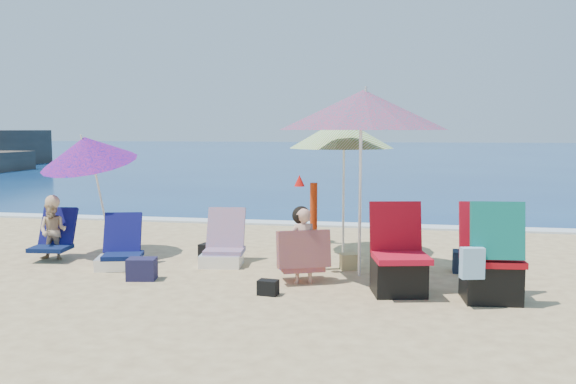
% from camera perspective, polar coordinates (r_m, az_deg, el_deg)
% --- Properties ---
extents(ground, '(120.00, 120.00, 0.00)m').
position_cam_1_polar(ground, '(7.56, 0.84, -9.14)').
color(ground, '#D8BC84').
rests_on(ground, ground).
extents(sea, '(120.00, 80.00, 0.12)m').
position_cam_1_polar(sea, '(52.25, 9.33, 3.60)').
color(sea, navy).
rests_on(sea, ground).
extents(foam, '(120.00, 0.50, 0.04)m').
position_cam_1_polar(foam, '(12.51, 4.85, -3.06)').
color(foam, white).
rests_on(foam, ground).
extents(umbrella_turquoise, '(2.61, 2.61, 2.51)m').
position_cam_1_polar(umbrella_turquoise, '(8.06, 7.02, 7.59)').
color(umbrella_turquoise, white).
rests_on(umbrella_turquoise, ground).
extents(umbrella_striped, '(2.11, 2.11, 2.17)m').
position_cam_1_polar(umbrella_striped, '(9.61, 4.97, 5.47)').
color(umbrella_striped, silver).
rests_on(umbrella_striped, ground).
extents(umbrella_blue, '(1.79, 1.83, 2.00)m').
position_cam_1_polar(umbrella_blue, '(9.86, -18.21, 3.70)').
color(umbrella_blue, silver).
rests_on(umbrella_blue, ground).
extents(furled_umbrella, '(0.32, 0.41, 1.35)m').
position_cam_1_polar(furled_umbrella, '(8.43, 2.14, -2.43)').
color(furled_umbrella, '#B5320C').
rests_on(furled_umbrella, ground).
extents(chair_navy, '(0.74, 0.78, 0.75)m').
position_cam_1_polar(chair_navy, '(9.03, -15.41, -5.56)').
color(chair_navy, '#0C1744').
rests_on(chair_navy, ground).
extents(chair_rainbow, '(0.64, 0.81, 0.80)m').
position_cam_1_polar(chair_rainbow, '(8.97, -6.05, -5.38)').
color(chair_rainbow, '#D8684C').
rests_on(chair_rainbow, ground).
extents(camp_chair_left, '(0.76, 0.82, 1.09)m').
position_cam_1_polar(camp_chair_left, '(7.45, 10.24, -6.87)').
color(camp_chair_left, red).
rests_on(camp_chair_left, ground).
extents(camp_chair_right, '(0.73, 0.84, 1.17)m').
position_cam_1_polar(camp_chair_right, '(7.37, 18.35, -6.45)').
color(camp_chair_right, '#A00B12').
rests_on(camp_chair_right, ground).
extents(person_center, '(0.75, 0.68, 0.98)m').
position_cam_1_polar(person_center, '(7.79, 1.37, -5.11)').
color(person_center, tan).
rests_on(person_center, ground).
extents(person_left, '(0.60, 0.73, 0.98)m').
position_cam_1_polar(person_left, '(9.86, -21.01, -3.35)').
color(person_left, tan).
rests_on(person_left, ground).
extents(bag_navy_a, '(0.41, 0.33, 0.28)m').
position_cam_1_polar(bag_navy_a, '(8.26, -13.45, -6.99)').
color(bag_navy_a, '#1D1A3B').
rests_on(bag_navy_a, ground).
extents(bag_black_a, '(0.34, 0.28, 0.22)m').
position_cam_1_polar(bag_black_a, '(9.44, -7.30, -5.47)').
color(bag_black_a, black).
rests_on(bag_black_a, ground).
extents(bag_tan, '(0.30, 0.25, 0.22)m').
position_cam_1_polar(bag_tan, '(8.67, 5.76, -6.46)').
color(bag_tan, tan).
rests_on(bag_tan, ground).
extents(bag_navy_b, '(0.40, 0.31, 0.29)m').
position_cam_1_polar(bag_navy_b, '(8.80, 16.36, -6.24)').
color(bag_navy_b, '#172234').
rests_on(bag_navy_b, ground).
extents(bag_black_b, '(0.25, 0.19, 0.18)m').
position_cam_1_polar(bag_black_b, '(7.34, -1.87, -8.88)').
color(bag_black_b, black).
rests_on(bag_black_b, ground).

